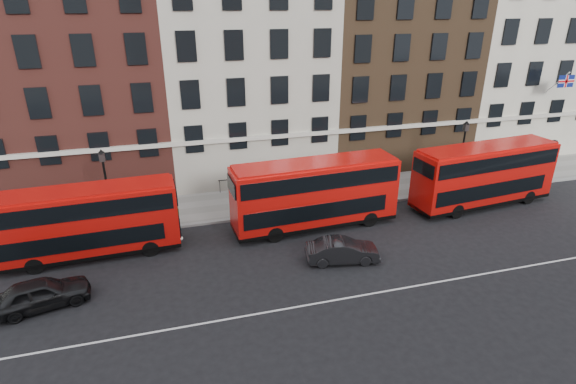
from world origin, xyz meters
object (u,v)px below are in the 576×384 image
object	(u,v)px
bus_c	(315,193)
traffic_light	(552,152)
bus_b	(86,221)
bus_d	(484,174)
car_rear	(41,293)
car_front	(343,251)

from	to	relation	value
bus_c	traffic_light	distance (m)	21.19
bus_b	bus_d	xyz separation A→B (m)	(26.14, -0.00, 0.16)
bus_b	traffic_light	world-z (taller)	bus_b
bus_d	traffic_light	world-z (taller)	bus_d
car_rear	car_front	distance (m)	15.46
car_front	traffic_light	bearing A→B (deg)	-61.08
traffic_light	car_front	bearing A→B (deg)	-161.12
bus_b	bus_d	bearing A→B (deg)	-2.33
bus_c	car_front	distance (m)	4.80
bus_d	traffic_light	size ratio (longest dim) A/B	3.31
car_front	bus_b	bearing A→B (deg)	81.97
bus_b	bus_c	distance (m)	13.55
car_rear	car_front	world-z (taller)	car_rear
car_front	bus_d	bearing A→B (deg)	-60.12
bus_d	traffic_light	bearing A→B (deg)	11.73
bus_d	car_front	bearing A→B (deg)	-165.88
car_front	car_rear	bearing A→B (deg)	99.76
car_front	traffic_light	xyz separation A→B (m)	(20.83, 7.13, 1.77)
bus_d	car_front	distance (m)	13.30
bus_d	car_front	xyz separation A→B (m)	(-12.40, -4.48, -1.72)
bus_b	bus_d	world-z (taller)	bus_d
bus_d	car_rear	world-z (taller)	bus_d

